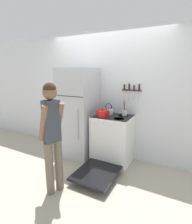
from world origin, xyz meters
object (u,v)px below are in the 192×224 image
at_px(person, 52,133).
at_px(dutch_oven_pot, 103,113).
at_px(stove_range, 112,140).
at_px(refrigerator, 79,113).
at_px(tea_kettle, 109,111).
at_px(utensil_jar, 124,113).

bearing_deg(person, dutch_oven_pot, 5.71).
xyz_separation_m(stove_range, dutch_oven_pot, (-0.16, -0.08, 0.54)).
bearing_deg(refrigerator, person, -74.49).
relative_size(refrigerator, dutch_oven_pot, 6.37).
height_order(stove_range, tea_kettle, tea_kettle).
bearing_deg(tea_kettle, dutch_oven_pot, -93.04).
height_order(dutch_oven_pot, person, person).
bearing_deg(utensil_jar, stove_range, -136.74).
xyz_separation_m(dutch_oven_pot, person, (-0.26, -1.10, -0.08)).
relative_size(utensil_jar, person, 0.17).
height_order(dutch_oven_pot, utensil_jar, utensil_jar).
height_order(stove_range, dutch_oven_pot, dutch_oven_pot).
height_order(tea_kettle, person, person).
height_order(refrigerator, tea_kettle, refrigerator).
bearing_deg(person, stove_range, -0.58).
distance_m(utensil_jar, person, 1.47).
bearing_deg(refrigerator, stove_range, 0.52).
relative_size(refrigerator, utensil_jar, 6.61).
relative_size(stove_range, person, 0.84).
relative_size(refrigerator, tea_kettle, 8.30).
relative_size(tea_kettle, utensil_jar, 0.80).
xyz_separation_m(tea_kettle, person, (-0.27, -1.34, -0.07)).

